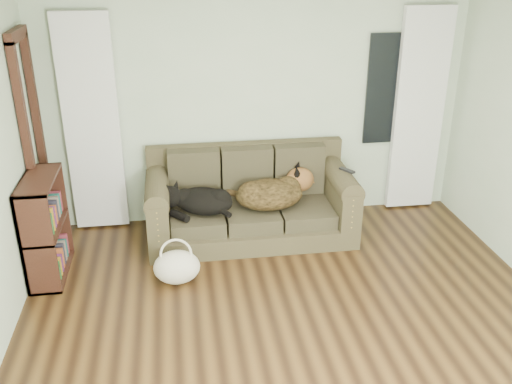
{
  "coord_description": "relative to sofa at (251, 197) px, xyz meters",
  "views": [
    {
      "loc": [
        -0.87,
        -3.34,
        2.89
      ],
      "look_at": [
        -0.13,
        1.6,
        0.67
      ],
      "focal_mm": 40.0,
      "sensor_mm": 36.0,
      "label": 1
    }
  ],
  "objects": [
    {
      "name": "floor",
      "position": [
        0.13,
        -1.98,
        -0.45
      ],
      "size": [
        5.0,
        5.0,
        0.0
      ],
      "primitive_type": "plane",
      "color": "black",
      "rests_on": "ground"
    },
    {
      "name": "wall_back",
      "position": [
        0.13,
        0.52,
        0.85
      ],
      "size": [
        4.5,
        0.04,
        2.6
      ],
      "primitive_type": "cube",
      "color": "beige",
      "rests_on": "ground"
    },
    {
      "name": "curtain_left",
      "position": [
        -1.57,
        0.44,
        0.7
      ],
      "size": [
        0.55,
        0.08,
        2.25
      ],
      "primitive_type": "cube",
      "color": "white",
      "rests_on": "ground"
    },
    {
      "name": "curtain_right",
      "position": [
        1.93,
        0.44,
        0.7
      ],
      "size": [
        0.55,
        0.08,
        2.25
      ],
      "primitive_type": "cube",
      "color": "white",
      "rests_on": "ground"
    },
    {
      "name": "window_pane",
      "position": [
        1.58,
        0.5,
        0.95
      ],
      "size": [
        0.5,
        0.03,
        1.2
      ],
      "primitive_type": "cube",
      "color": "black",
      "rests_on": "wall_back"
    },
    {
      "name": "door_casing",
      "position": [
        -2.07,
        0.07,
        0.6
      ],
      "size": [
        0.07,
        0.6,
        2.1
      ],
      "primitive_type": "cube",
      "color": "black",
      "rests_on": "ground"
    },
    {
      "name": "sofa",
      "position": [
        0.0,
        0.0,
        0.0
      ],
      "size": [
        2.11,
        0.91,
        0.86
      ],
      "primitive_type": "cube",
      "color": "#454026",
      "rests_on": "floor"
    },
    {
      "name": "dog_black_lab",
      "position": [
        -0.53,
        -0.08,
        0.03
      ],
      "size": [
        0.73,
        0.64,
        0.26
      ],
      "primitive_type": "ellipsoid",
      "rotation": [
        0.0,
        0.0,
        -0.44
      ],
      "color": "black",
      "rests_on": "sofa"
    },
    {
      "name": "dog_shepherd",
      "position": [
        0.22,
        -0.04,
        0.04
      ],
      "size": [
        0.76,
        0.55,
        0.32
      ],
      "primitive_type": "ellipsoid",
      "rotation": [
        0.0,
        0.0,
        3.19
      ],
      "color": "black",
      "rests_on": "sofa"
    },
    {
      "name": "tv_remote",
      "position": [
        0.98,
        -0.11,
        0.28
      ],
      "size": [
        0.12,
        0.16,
        0.02
      ],
      "primitive_type": "cube",
      "rotation": [
        0.0,
        0.0,
        0.55
      ],
      "color": "black",
      "rests_on": "sofa"
    },
    {
      "name": "tote_bag",
      "position": [
        -0.79,
        -0.79,
        -0.29
      ],
      "size": [
        0.52,
        0.47,
        0.31
      ],
      "primitive_type": "ellipsoid",
      "rotation": [
        0.0,
        0.0,
        -0.39
      ],
      "color": "beige",
      "rests_on": "floor"
    },
    {
      "name": "bookshelf",
      "position": [
        -1.96,
        -0.46,
        0.05
      ],
      "size": [
        0.35,
        0.79,
        0.96
      ],
      "primitive_type": "cube",
      "rotation": [
        0.0,
        0.0,
        -0.08
      ],
      "color": "black",
      "rests_on": "floor"
    }
  ]
}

